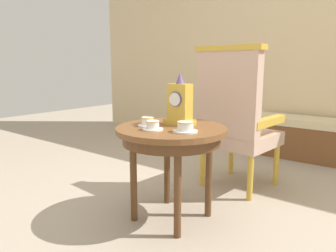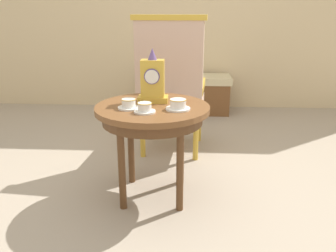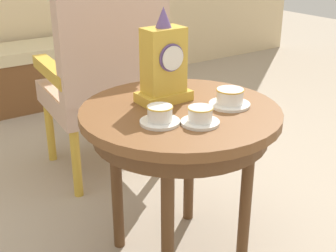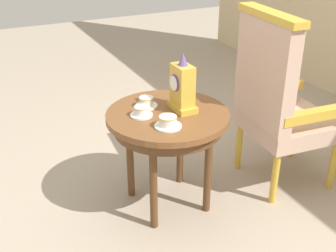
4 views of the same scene
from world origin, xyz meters
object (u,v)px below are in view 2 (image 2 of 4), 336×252
Objects in this scene: mantel_clock at (153,81)px; side_table at (153,117)px; teacup_left at (129,104)px; armchair at (171,85)px; teacup_right at (145,108)px; window_bench at (188,94)px; teacup_center at (178,105)px.

side_table is at bearing -85.59° from mantel_clock.
mantel_clock is at bearing 94.41° from side_table.
teacup_left is 0.39× the size of mantel_clock.
side_table is 0.62× the size of armchair.
armchair is at bearing 82.22° from mantel_clock.
teacup_right is at bearing -97.20° from armchair.
teacup_left is 0.13× the size of window_bench.
side_table reaches higher than window_bench.
teacup_center is at bearing -91.94° from window_bench.
window_bench is (0.23, 2.00, -0.32)m from side_table.
side_table is 5.38× the size of teacup_left.
teacup_center is 0.80m from armchair.
teacup_left reaches higher than side_table.
teacup_left is 0.83m from armchair.
armchair is at bearing 74.95° from teacup_left.
side_table is 4.82× the size of teacup_center.
window_bench is at bearing 83.38° from armchair.
side_table is 5.61× the size of teacup_right.
teacup_center is at bearing 21.02° from teacup_right.
teacup_left is (-0.14, -0.07, 0.10)m from side_table.
mantel_clock reaches higher than window_bench.
teacup_right is 0.88m from armchair.
window_bench is at bearing 82.99° from mantel_clock.
teacup_center reaches higher than side_table.
teacup_right is (-0.03, -0.15, 0.10)m from side_table.
mantel_clock is at bearing 133.91° from teacup_center.
window_bench is (0.15, 1.28, -0.37)m from armchair.
teacup_left is 0.11× the size of armchair.
teacup_left is 1.04× the size of teacup_right.
mantel_clock is at bearing 84.33° from teacup_right.
teacup_left is 0.24m from mantel_clock.
teacup_left is 0.90× the size of teacup_center.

